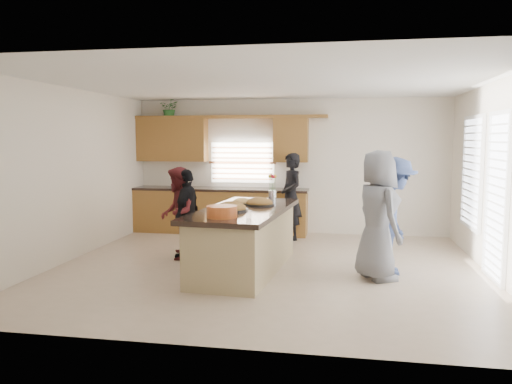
% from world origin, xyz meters
% --- Properties ---
extents(floor, '(6.50, 6.50, 0.00)m').
position_xyz_m(floor, '(0.00, 0.00, 0.00)').
color(floor, beige).
rests_on(floor, ground).
extents(room_shell, '(6.52, 6.02, 2.81)m').
position_xyz_m(room_shell, '(0.00, 0.00, 1.90)').
color(room_shell, silver).
rests_on(room_shell, ground).
extents(back_cabinetry, '(4.08, 0.66, 2.46)m').
position_xyz_m(back_cabinetry, '(-1.47, 2.73, 0.91)').
color(back_cabinetry, olive).
rests_on(back_cabinetry, ground).
extents(right_wall_glazing, '(0.06, 4.00, 2.25)m').
position_xyz_m(right_wall_glazing, '(3.22, -0.13, 1.34)').
color(right_wall_glazing, white).
rests_on(right_wall_glazing, ground).
extents(island, '(1.38, 2.79, 0.95)m').
position_xyz_m(island, '(-0.32, -0.21, 0.45)').
color(island, tan).
rests_on(island, ground).
extents(platter_front, '(0.50, 0.50, 0.20)m').
position_xyz_m(platter_front, '(-0.46, -0.49, 0.98)').
color(platter_front, black).
rests_on(platter_front, island).
extents(platter_mid, '(0.47, 0.47, 0.19)m').
position_xyz_m(platter_mid, '(-0.15, 0.16, 0.98)').
color(platter_mid, black).
rests_on(platter_mid, island).
extents(platter_back, '(0.34, 0.34, 0.14)m').
position_xyz_m(platter_back, '(-0.45, 0.24, 0.98)').
color(platter_back, black).
rests_on(platter_back, island).
extents(salad_bowl, '(0.40, 0.40, 0.15)m').
position_xyz_m(salad_bowl, '(-0.43, -1.14, 1.04)').
color(salad_bowl, '#CE5D25').
rests_on(salad_bowl, island).
extents(clear_cup, '(0.07, 0.07, 0.10)m').
position_xyz_m(clear_cup, '(-0.07, -1.19, 1.00)').
color(clear_cup, white).
rests_on(clear_cup, island).
extents(plate_stack, '(0.25, 0.25, 0.06)m').
position_xyz_m(plate_stack, '(-0.28, 0.55, 0.98)').
color(plate_stack, '#A586C4').
rests_on(plate_stack, island).
extents(flower_vase, '(0.14, 0.14, 0.41)m').
position_xyz_m(flower_vase, '(-0.08, 1.02, 1.16)').
color(flower_vase, silver).
rests_on(flower_vase, island).
extents(potted_plant, '(0.42, 0.37, 0.44)m').
position_xyz_m(potted_plant, '(-2.54, 2.82, 2.62)').
color(potted_plant, '#2F712D').
rests_on(potted_plant, back_cabinetry).
extents(woman_left_back, '(0.66, 0.74, 1.70)m').
position_xyz_m(woman_left_back, '(0.12, 2.26, 0.85)').
color(woman_left_back, black).
rests_on(woman_left_back, ground).
extents(woman_left_mid, '(0.74, 0.86, 1.52)m').
position_xyz_m(woman_left_mid, '(-1.56, 0.36, 0.76)').
color(woman_left_mid, '#5B1B1E').
rests_on(woman_left_mid, ground).
extents(woman_left_front, '(0.40, 0.89, 1.49)m').
position_xyz_m(woman_left_front, '(-1.41, 0.40, 0.74)').
color(woman_left_front, black).
rests_on(woman_left_front, ground).
extents(woman_right_back, '(0.64, 1.11, 1.71)m').
position_xyz_m(woman_right_back, '(1.87, 0.05, 0.86)').
color(woman_right_back, '#364777').
rests_on(woman_right_back, ground).
extents(woman_right_front, '(0.90, 1.05, 1.82)m').
position_xyz_m(woman_right_front, '(1.61, -0.33, 0.91)').
color(woman_right_front, slate).
rests_on(woman_right_front, ground).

